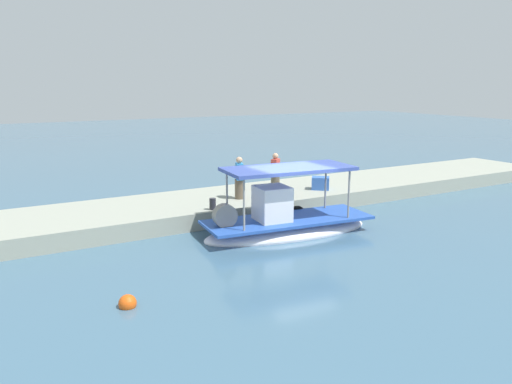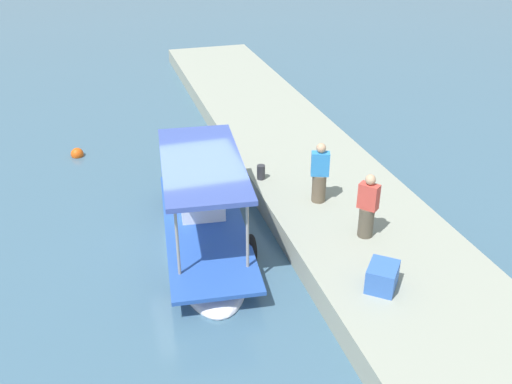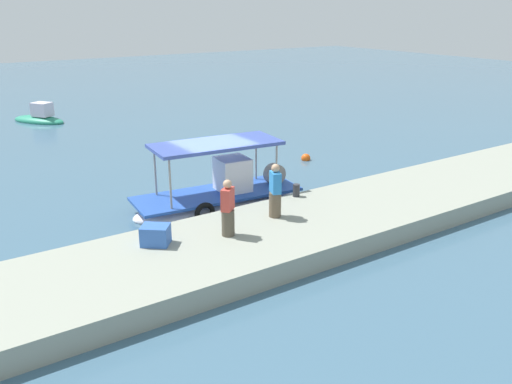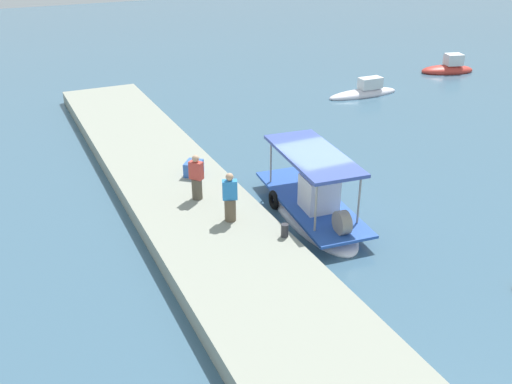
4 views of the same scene
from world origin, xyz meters
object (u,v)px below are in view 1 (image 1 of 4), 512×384
mooring_bollard (213,204)px  main_fishing_boat (285,223)px  fisherman_by_crate (275,174)px  cargo_crate (320,183)px  fisherman_near_bollard (239,180)px  marker_buoy (128,303)px

mooring_bollard → main_fishing_boat: bearing=131.3°
fisherman_by_crate → mooring_bollard: 4.07m
mooring_bollard → cargo_crate: size_ratio=0.58×
fisherman_near_bollard → cargo_crate: 4.02m
fisherman_near_bollard → fisherman_by_crate: fisherman_near_bollard is taller
main_fishing_boat → fisherman_near_bollard: main_fishing_boat is taller
mooring_bollard → marker_buoy: mooring_bollard is taller
main_fishing_boat → fisherman_by_crate: 4.25m
fisherman_near_bollard → mooring_bollard: size_ratio=3.93×
fisherman_near_bollard → fisherman_by_crate: bearing=-167.5°
fisherman_near_bollard → fisherman_by_crate: 2.04m
main_fishing_boat → fisherman_near_bollard: bearing=-87.8°
fisherman_by_crate → mooring_bollard: fisherman_by_crate is taller
mooring_bollard → marker_buoy: 7.12m
mooring_bollard → marker_buoy: size_ratio=1.00×
main_fishing_boat → cargo_crate: 4.97m
fisherman_near_bollard → marker_buoy: (6.45, 6.40, -1.34)m
cargo_crate → mooring_bollard: bearing=9.7°
main_fishing_boat → fisherman_by_crate: bearing=-116.9°
main_fishing_boat → fisherman_by_crate: main_fishing_boat is taller
main_fishing_boat → mooring_bollard: size_ratio=14.75×
marker_buoy → fisherman_by_crate: bearing=-141.0°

